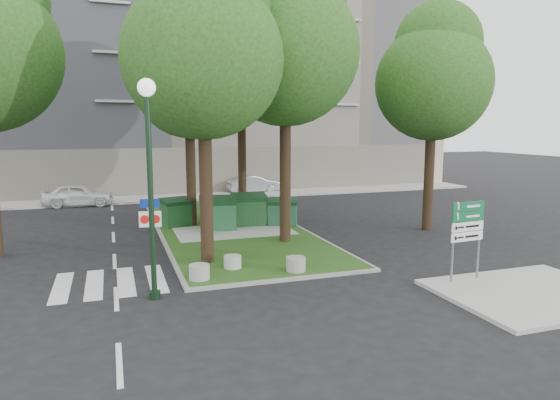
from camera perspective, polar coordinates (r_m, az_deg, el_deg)
name	(u,v)px	position (r m, az deg, el deg)	size (l,w,h in m)	color
ground	(272,282)	(15.30, -0.89, -9.35)	(120.00, 120.00, 0.00)	black
median_island	(229,228)	(22.89, -5.89, -3.19)	(6.00, 16.00, 0.12)	#1D3F12
median_kerb	(229,228)	(22.89, -5.89, -3.21)	(6.30, 16.30, 0.10)	gray
sidewalk_corner	(533,293)	(15.79, 26.90, -9.51)	(5.00, 4.00, 0.12)	#999993
building_sidewalk	(185,197)	(32.99, -10.85, 0.32)	(42.00, 3.00, 0.12)	#999993
zebra_crossing	(141,280)	(16.08, -15.58, -8.77)	(5.00, 3.00, 0.01)	silver
apartment_building	(168,82)	(40.24, -12.72, 13.06)	(41.00, 12.00, 16.00)	tan
tree_median_near_left	(205,43)	(16.90, -8.55, 17.36)	(5.20, 5.20, 10.53)	black
tree_median_near_right	(287,37)	(19.82, 0.82, 18.09)	(5.60, 5.60, 11.46)	black
tree_median_mid	(190,74)	(23.30, -10.25, 14.03)	(4.80, 4.80, 9.99)	black
tree_median_far	(242,55)	(27.02, -4.34, 16.23)	(5.80, 5.80, 11.93)	black
tree_street_right	(435,72)	(23.39, 17.24, 13.78)	(5.00, 5.00, 10.06)	black
dumpster_a	(177,212)	(23.41, -11.70, -1.38)	(1.62, 1.36, 1.29)	#103D13
dumpster_b	(218,214)	(22.22, -7.14, -1.54)	(1.74, 1.34, 1.48)	#134422
dumpster_c	(249,210)	(23.13, -3.54, -1.10)	(1.68, 1.25, 1.48)	black
dumpster_d	(283,212)	(23.12, 0.33, -1.37)	(1.60, 1.39, 1.24)	#134026
bollard_left	(199,272)	(15.32, -9.21, -8.12)	(0.62, 0.62, 0.44)	#9E9E99
bollard_right	(296,264)	(15.96, 1.83, -7.32)	(0.62, 0.62, 0.44)	gray
bollard_mid	(233,262)	(16.35, -5.44, -7.03)	(0.57, 0.57, 0.40)	#A9AAA5
litter_bin	(260,204)	(27.31, -2.27, -0.44)	(0.36, 0.36, 0.63)	gold
street_lamp	(149,163)	(13.58, -14.69, 4.07)	(0.47, 0.47, 5.90)	black
traffic_sign_pole	(150,220)	(17.19, -14.60, -2.26)	(0.73, 0.15, 2.44)	slate
directional_sign	(467,228)	(15.72, 20.57, -3.04)	(1.18, 0.16, 2.37)	slate
car_white	(78,195)	(31.43, -22.09, 0.55)	(1.57, 3.90, 1.33)	silver
car_silver	(253,184)	(34.90, -3.06, 1.83)	(1.31, 3.74, 1.23)	gray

